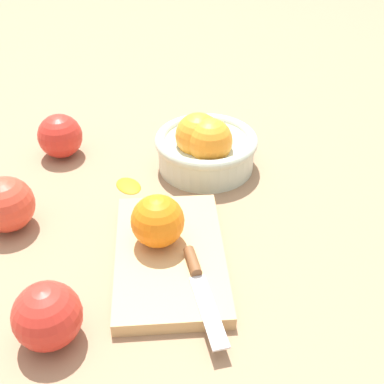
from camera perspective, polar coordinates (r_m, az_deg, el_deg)
ground_plane at (r=0.74m, az=-4.52°, el=-3.38°), size 2.40×2.40×0.00m
bowl at (r=0.83m, az=1.53°, el=5.20°), size 0.17×0.17×0.11m
cutting_board at (r=0.67m, az=-2.51°, el=-7.27°), size 0.24×0.15×0.02m
orange_on_board at (r=0.66m, az=-3.92°, el=-3.31°), size 0.07×0.07×0.07m
knife at (r=0.62m, az=0.80°, el=-10.09°), size 0.16×0.05×0.01m
apple_front_right at (r=0.59m, az=-16.10°, el=-13.37°), size 0.08×0.08×0.08m
apple_front_left at (r=0.90m, az=-14.75°, el=6.16°), size 0.08×0.08×0.08m
apple_front_center at (r=0.76m, az=-20.32°, el=-1.21°), size 0.08×0.08×0.08m
citrus_peel at (r=0.82m, az=-7.24°, el=0.90°), size 0.06×0.06×0.01m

